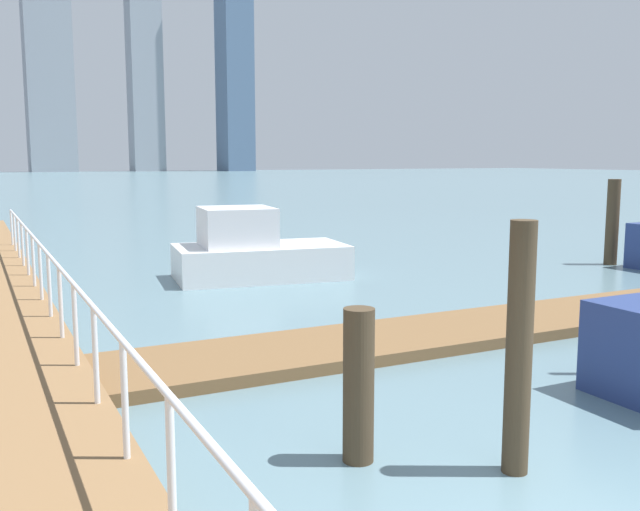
{
  "coord_description": "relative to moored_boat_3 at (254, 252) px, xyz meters",
  "views": [
    {
      "loc": [
        -4.25,
        -2.47,
        3.0
      ],
      "look_at": [
        -0.02,
        6.01,
        1.69
      ],
      "focal_mm": 39.48,
      "sensor_mm": 36.0,
      "label": 1
    }
  ],
  "objects": [
    {
      "name": "skyline_tower_4",
      "position": [
        52.03,
        145.95,
        31.48
      ],
      "size": [
        7.12,
        8.28,
        64.28
      ],
      "primitive_type": "cube",
      "rotation": [
        0.0,
        0.0,
        0.02
      ],
      "color": "slate",
      "rests_on": "ground_plane"
    },
    {
      "name": "dock_piling_0",
      "position": [
        -1.77,
        -11.43,
        0.55
      ],
      "size": [
        0.25,
        0.25,
        2.44
      ],
      "primitive_type": "cylinder",
      "color": "#473826",
      "rests_on": "ground_plane"
    },
    {
      "name": "dock_piling_4",
      "position": [
        -3.0,
        -10.54,
        0.11
      ],
      "size": [
        0.31,
        0.31,
        1.56
      ],
      "primitive_type": "cylinder",
      "color": "#473826",
      "rests_on": "ground_plane"
    },
    {
      "name": "skyline_tower_2",
      "position": [
        11.3,
        155.33,
        24.74
      ],
      "size": [
        9.95,
        11.41,
        50.82
      ],
      "primitive_type": "cube",
      "rotation": [
        0.0,
        0.0,
        -0.01
      ],
      "color": "#8C939E",
      "rests_on": "ground_plane"
    },
    {
      "name": "moored_boat_3",
      "position": [
        0.0,
        0.0,
        0.0
      ],
      "size": [
        4.48,
        2.74,
        1.8
      ],
      "color": "white",
      "rests_on": "ground_plane"
    },
    {
      "name": "dock_piling_1",
      "position": [
        9.92,
        -2.33,
        0.55
      ],
      "size": [
        0.36,
        0.36,
        2.42
      ],
      "primitive_type": "cylinder",
      "color": "#473826",
      "rests_on": "ground_plane"
    },
    {
      "name": "boardwalk_railing",
      "position": [
        -5.22,
        -5.71,
        0.56
      ],
      "size": [
        0.06,
        24.91,
        1.08
      ],
      "color": "white",
      "rests_on": "boardwalk"
    },
    {
      "name": "floating_dock",
      "position": [
        1.35,
        -6.94,
        -0.58
      ],
      "size": [
        13.85,
        2.0,
        0.18
      ],
      "primitive_type": "cube",
      "color": "brown",
      "rests_on": "ground_plane"
    },
    {
      "name": "ground_plane",
      "position": [
        -2.07,
        6.12,
        -0.67
      ],
      "size": [
        300.0,
        300.0,
        0.0
      ],
      "primitive_type": "plane",
      "color": "slate"
    }
  ]
}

